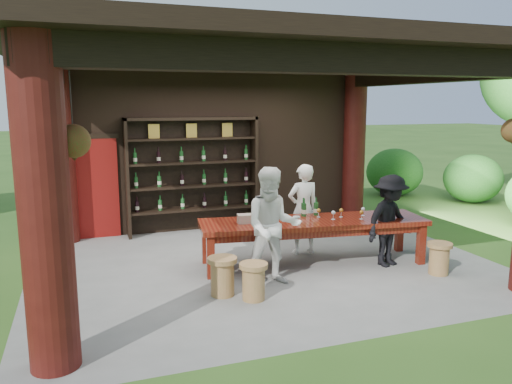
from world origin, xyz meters
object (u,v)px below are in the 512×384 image
object	(u,v)px
guest_man	(390,221)
host	(303,209)
napkin_basket	(246,219)
tasting_table	(313,226)
stool_near_right	(439,258)
stool_far_left	(222,275)
wine_shelf	(193,175)
guest_woman	(273,226)
stool_near_left	(254,280)

from	to	relation	value
guest_man	host	bearing A→B (deg)	117.70
napkin_basket	host	bearing A→B (deg)	19.79
tasting_table	napkin_basket	size ratio (longest dim) A/B	14.79
stool_near_right	napkin_basket	world-z (taller)	napkin_basket
tasting_table	stool_far_left	distance (m)	2.02
wine_shelf	host	distance (m)	2.63
tasting_table	guest_woman	size ratio (longest dim) A/B	2.20
stool_near_left	stool_far_left	distance (m)	0.46
tasting_table	stool_near_right	size ratio (longest dim) A/B	7.62
guest_woman	wine_shelf	bearing A→B (deg)	111.32
guest_woman	napkin_basket	xyz separation A→B (m)	(-0.15, 0.81, -0.05)
wine_shelf	stool_near_right	bearing A→B (deg)	-51.50
stool_near_left	stool_far_left	size ratio (longest dim) A/B	0.94
host	napkin_basket	size ratio (longest dim) A/B	6.17
guest_man	napkin_basket	bearing A→B (deg)	147.72
host	guest_woman	world-z (taller)	guest_woman
guest_man	wine_shelf	bearing A→B (deg)	112.67
wine_shelf	guest_woman	world-z (taller)	wine_shelf
stool_near_right	host	world-z (taller)	host
stool_near_left	napkin_basket	size ratio (longest dim) A/B	1.98
stool_near_left	guest_man	bearing A→B (deg)	14.07
guest_woman	guest_man	distance (m)	2.12
wine_shelf	stool_near_left	size ratio (longest dim) A/B	5.23
stool_near_left	guest_woman	size ratio (longest dim) A/B	0.30
host	guest_woman	bearing A→B (deg)	47.67
tasting_table	host	distance (m)	0.63
tasting_table	stool_far_left	world-z (taller)	tasting_table
wine_shelf	guest_woman	distance (m)	3.41
wine_shelf	stool_near_right	size ratio (longest dim) A/B	5.34
stool_near_right	guest_man	bearing A→B (deg)	128.17
stool_near_left	stool_far_left	world-z (taller)	stool_far_left
guest_man	tasting_table	bearing A→B (deg)	140.31
tasting_table	guest_man	world-z (taller)	guest_man
guest_woman	guest_man	bearing A→B (deg)	17.77
wine_shelf	napkin_basket	distance (m)	2.59
stool_near_left	napkin_basket	distance (m)	1.46
stool_near_left	guest_woman	world-z (taller)	guest_woman
tasting_table	guest_man	size ratio (longest dim) A/B	2.54
guest_woman	host	bearing A→B (deg)	63.29
guest_man	stool_far_left	bearing A→B (deg)	170.94
wine_shelf	tasting_table	bearing A→B (deg)	-62.28
stool_far_left	host	distance (m)	2.44
stool_near_right	host	xyz separation A→B (m)	(-1.55, 1.74, 0.53)
guest_man	napkin_basket	world-z (taller)	guest_man
stool_near_right	guest_woman	xyz separation A→B (m)	(-2.61, 0.49, 0.61)
wine_shelf	stool_near_right	distance (m)	5.00
stool_near_left	host	world-z (taller)	host
stool_near_right	napkin_basket	xyz separation A→B (m)	(-2.76, 1.30, 0.55)
host	stool_near_left	bearing A→B (deg)	46.90
stool_near_left	napkin_basket	world-z (taller)	napkin_basket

